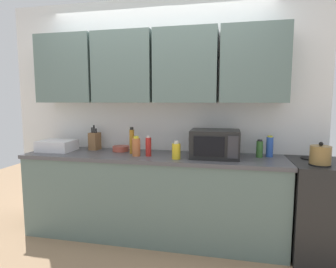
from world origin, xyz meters
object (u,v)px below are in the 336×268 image
at_px(dish_rack, 57,146).
at_px(bottle_blue_cleaner, 270,147).
at_px(stove_range, 331,209).
at_px(microwave, 215,144).
at_px(bottle_red_sauce, 148,147).
at_px(bottle_amber_vinegar, 132,141).
at_px(bottle_spice_jar, 136,147).
at_px(bottle_yellow_mustard, 176,151).
at_px(bottle_green_oil, 260,149).
at_px(bowl_ceramic_small, 121,149).
at_px(kettle, 320,155).
at_px(knife_block, 95,141).

distance_m(dish_rack, bottle_blue_cleaner, 2.33).
relative_size(stove_range, dish_rack, 2.40).
relative_size(microwave, bottle_red_sauce, 2.26).
bearing_deg(bottle_amber_vinegar, bottle_spice_jar, -53.65).
bearing_deg(bottle_spice_jar, stove_range, 2.24).
bearing_deg(bottle_red_sauce, bottle_yellow_mustard, -14.59).
distance_m(dish_rack, bottle_green_oil, 2.22).
bearing_deg(bottle_red_sauce, dish_rack, 175.92).
xyz_separation_m(stove_range, bottle_spice_jar, (-1.90, -0.07, 0.55)).
height_order(dish_rack, bottle_green_oil, bottle_green_oil).
height_order(stove_range, bottle_amber_vinegar, bottle_amber_vinegar).
distance_m(stove_range, microwave, 1.25).
height_order(microwave, bottle_red_sauce, microwave).
distance_m(bottle_green_oil, bowl_ceramic_small, 1.50).
bearing_deg(bottle_spice_jar, bottle_green_oil, 8.84).
bearing_deg(bottle_amber_vinegar, kettle, -5.98).
relative_size(stove_range, bottle_blue_cleaner, 4.20).
relative_size(dish_rack, knife_block, 1.31).
relative_size(kettle, bottle_green_oil, 1.10).
distance_m(bottle_red_sauce, bottle_blue_cleaner, 1.24).
bearing_deg(bottle_yellow_mustard, kettle, -0.07).
bearing_deg(bottle_spice_jar, bottle_yellow_mustard, -8.47).
height_order(bottle_red_sauce, bottle_spice_jar, bottle_red_sauce).
bearing_deg(knife_block, dish_rack, -157.20).
bearing_deg(dish_rack, bottle_yellow_mustard, -6.40).
bearing_deg(kettle, bottle_amber_vinegar, 174.02).
relative_size(stove_range, kettle, 4.61).
height_order(bottle_blue_cleaner, bottle_spice_jar, bottle_blue_cleaner).
bearing_deg(stove_range, bottle_blue_cleaner, 163.21).
height_order(microwave, bottle_spice_jar, microwave).
height_order(bottle_amber_vinegar, bowl_ceramic_small, bottle_amber_vinegar).
bearing_deg(bowl_ceramic_small, bottle_blue_cleaner, 0.43).
xyz_separation_m(stove_range, bowl_ceramic_small, (-2.16, 0.15, 0.48)).
xyz_separation_m(knife_block, bowl_ceramic_small, (0.33, -0.03, -0.07)).
xyz_separation_m(kettle, bottle_red_sauce, (-1.60, 0.08, 0.01)).
distance_m(kettle, bottle_amber_vinegar, 1.83).
bearing_deg(microwave, bottle_spice_jar, -173.86).
bearing_deg(knife_block, bottle_green_oil, -1.98).
distance_m(bottle_yellow_mustard, bowl_ceramic_small, 0.76).
bearing_deg(bottle_yellow_mustard, bowl_ceramic_small, 157.10).
xyz_separation_m(microwave, bowl_ceramic_small, (-1.06, 0.14, -0.11)).
relative_size(bottle_blue_cleaner, bottle_spice_jar, 1.04).
bearing_deg(dish_rack, bottle_red_sauce, -4.08).
xyz_separation_m(dish_rack, bottle_red_sauce, (1.11, -0.08, 0.04)).
xyz_separation_m(bottle_blue_cleaner, bottle_spice_jar, (-1.34, -0.24, -0.01)).
bearing_deg(bottle_spice_jar, bottle_red_sauce, 6.94).
bearing_deg(microwave, kettle, -9.30).
height_order(kettle, bottle_red_sauce, bottle_red_sauce).
bearing_deg(bottle_amber_vinegar, bowl_ceramic_small, 148.53).
relative_size(bottle_blue_cleaner, bowl_ceramic_small, 1.17).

